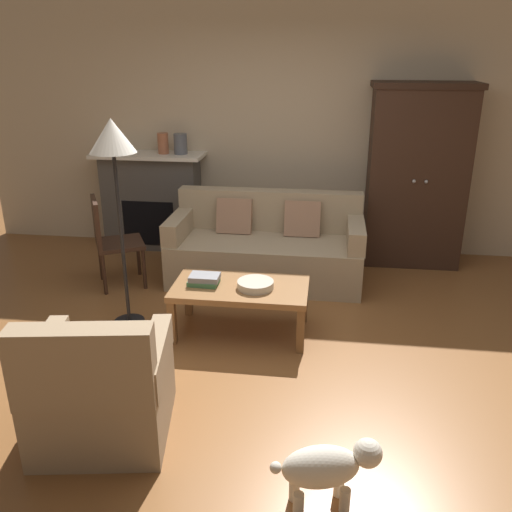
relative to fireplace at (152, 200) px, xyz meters
name	(u,v)px	position (x,y,z in m)	size (l,w,h in m)	color
ground_plane	(258,355)	(1.55, -2.30, -0.57)	(9.60, 9.60, 0.00)	brown
back_wall	(288,127)	(1.55, 0.25, 0.83)	(7.20, 0.10, 2.80)	beige
fireplace	(152,200)	(0.00, 0.00, 0.00)	(1.26, 0.48, 1.12)	#4C4947
armoire	(416,176)	(2.95, -0.08, 0.39)	(1.06, 0.57, 1.91)	#382319
couch	(266,249)	(1.44, -0.78, -0.25)	(1.92, 0.86, 0.86)	tan
coffee_table	(240,292)	(1.36, -1.94, -0.20)	(1.10, 0.60, 0.42)	olive
fruit_bowl	(255,285)	(1.48, -1.97, -0.12)	(0.29, 0.29, 0.06)	beige
book_stack	(204,280)	(1.06, -1.95, -0.11)	(0.25, 0.18, 0.08)	#427A4C
mantel_vase_terracotta	(163,143)	(0.18, -0.02, 0.67)	(0.12, 0.12, 0.23)	#A86042
mantel_vase_slate	(181,144)	(0.38, -0.02, 0.66)	(0.15, 0.15, 0.23)	#565B66
armchair_near_left	(101,392)	(0.74, -3.34, -0.25)	(0.88, 0.88, 0.88)	#997F60
side_chair_wooden	(110,237)	(-0.05, -1.17, -0.06)	(0.59, 0.59, 0.90)	#382319
floor_lamp	(113,149)	(0.38, -1.92, 0.93)	(0.36, 0.36, 1.73)	black
dog	(327,467)	(2.08, -3.70, -0.32)	(0.56, 0.30, 0.39)	beige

